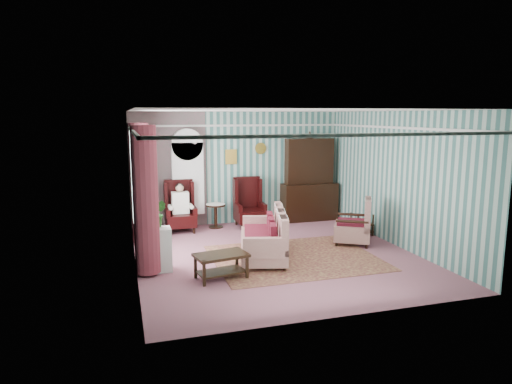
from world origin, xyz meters
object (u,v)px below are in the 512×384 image
object	(u,v)px
dresser_hutch	(310,177)
seated_woman	(180,208)
plant_stand	(156,250)
nest_table	(362,224)
floral_armchair	(353,222)
wingback_left	(180,206)
sofa	(263,231)
wingback_right	(250,203)
bookcase	(188,184)
round_side_table	(216,216)
coffee_table	(221,266)

from	to	relation	value
dresser_hutch	seated_woman	size ratio (longest dim) A/B	2.00
dresser_hutch	plant_stand	bearing A→B (deg)	-144.92
nest_table	floral_armchair	xyz separation A→B (m)	(-0.57, -0.59, 0.22)
wingback_left	plant_stand	bearing A→B (deg)	-106.22
wingback_left	sofa	distance (m)	2.83
wingback_right	seated_woman	distance (m)	1.75
wingback_left	floral_armchair	world-z (taller)	wingback_left
bookcase	wingback_left	world-z (taller)	bookcase
bookcase	wingback_left	xyz separation A→B (m)	(-0.25, -0.39, -0.50)
round_side_table	coffee_table	size ratio (longest dim) A/B	0.67
plant_stand	sofa	distance (m)	2.13
sofa	coffee_table	xyz separation A→B (m)	(-1.05, -0.94, -0.32)
seated_woman	nest_table	world-z (taller)	seated_woman
dresser_hutch	coffee_table	distance (m)	5.03
wingback_right	floral_armchair	size ratio (longest dim) A/B	1.28
dresser_hutch	coffee_table	world-z (taller)	dresser_hutch
wingback_right	floral_armchair	world-z (taller)	wingback_right
wingback_left	coffee_table	bearing A→B (deg)	-85.79
wingback_left	nest_table	distance (m)	4.37
plant_stand	floral_armchair	xyz separation A→B (m)	(4.30, 0.61, 0.09)
wingback_left	plant_stand	distance (m)	2.87
round_side_table	bookcase	bearing A→B (deg)	159.73
dresser_hutch	floral_armchair	bearing A→B (deg)	-90.00
dresser_hutch	sofa	bearing A→B (deg)	-128.23
nest_table	coffee_table	distance (m)	4.27
nest_table	plant_stand	distance (m)	5.02
round_side_table	floral_armchair	xyz separation A→B (m)	(2.60, -2.29, 0.19)
round_side_table	nest_table	bearing A→B (deg)	-28.20
dresser_hutch	bookcase	bearing A→B (deg)	177.89
wingback_right	nest_table	xyz separation A→B (m)	(2.32, -1.55, -0.35)
wingback_right	floral_armchair	bearing A→B (deg)	-50.74
floral_armchair	round_side_table	bearing A→B (deg)	78.76
seated_woman	coffee_table	size ratio (longest dim) A/B	1.31
wingback_left	wingback_right	xyz separation A→B (m)	(1.75, 0.00, 0.00)
bookcase	wingback_right	world-z (taller)	bookcase
bookcase	dresser_hutch	world-z (taller)	dresser_hutch
dresser_hutch	wingback_right	world-z (taller)	dresser_hutch
dresser_hutch	floral_armchair	world-z (taller)	dresser_hutch
wingback_left	round_side_table	world-z (taller)	wingback_left
dresser_hutch	plant_stand	size ratio (longest dim) A/B	2.95
seated_woman	wingback_left	bearing A→B (deg)	0.00
dresser_hutch	seated_woman	xyz separation A→B (m)	(-3.50, -0.27, -0.59)
floral_armchair	coffee_table	bearing A→B (deg)	142.20
wingback_right	plant_stand	bearing A→B (deg)	-132.84
floral_armchair	coffee_table	world-z (taller)	floral_armchair
bookcase	sofa	xyz separation A→B (m)	(1.06, -2.90, -0.58)
wingback_left	nest_table	bearing A→B (deg)	-20.85
bookcase	plant_stand	size ratio (longest dim) A/B	2.80
wingback_right	nest_table	size ratio (longest dim) A/B	2.31
wingback_left	seated_woman	xyz separation A→B (m)	(0.00, 0.00, -0.04)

